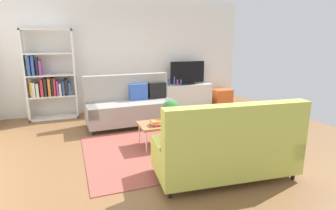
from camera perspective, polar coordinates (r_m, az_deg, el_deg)
ground_plane at (r=5.02m, az=-1.02°, el=-8.11°), size 7.68×7.68×0.00m
wall_far at (r=7.37m, az=-8.39°, el=10.30°), size 6.40×0.12×2.90m
area_rug at (r=4.78m, az=0.61°, el=-9.13°), size 2.90×2.20×0.01m
couch_beige at (r=6.04m, az=-7.86°, el=-0.01°), size 1.93×0.91×1.10m
couch_green at (r=3.74m, az=12.14°, el=-8.79°), size 1.97×1.02×1.10m
coffee_table at (r=4.84m, az=0.33°, el=-3.97°), size 1.10×0.56×0.42m
tv_console at (r=7.69m, az=3.98°, el=2.03°), size 1.40×0.44×0.64m
tv at (r=7.57m, az=4.12°, el=6.70°), size 1.00×0.20×0.64m
bookshelf at (r=6.95m, az=-23.83°, el=5.22°), size 1.10×0.36×2.10m
storage_trunk at (r=8.13m, az=11.36°, el=1.71°), size 0.52×0.40×0.44m
potted_plant at (r=4.82m, az=0.61°, el=-0.93°), size 0.32×0.32×0.40m
table_book_0 at (r=4.67m, az=-2.14°, el=-4.11°), size 0.27×0.23×0.03m
table_book_1 at (r=4.66m, az=-2.15°, el=-3.75°), size 0.27×0.22×0.03m
table_book_2 at (r=4.65m, az=-2.15°, el=-3.42°), size 0.25×0.19×0.03m
vase_0 at (r=7.44m, az=-0.21°, el=4.91°), size 0.12×0.12×0.19m
bottle_0 at (r=7.42m, az=1.33°, el=5.09°), size 0.04×0.04×0.24m
bottle_1 at (r=7.46m, az=1.99°, el=4.82°), size 0.05×0.05×0.16m
bottle_2 at (r=7.50m, az=2.73°, el=4.83°), size 0.05×0.05×0.15m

